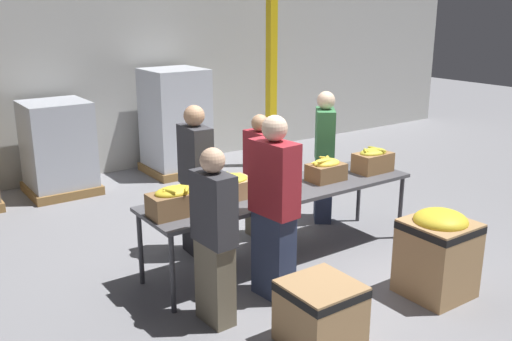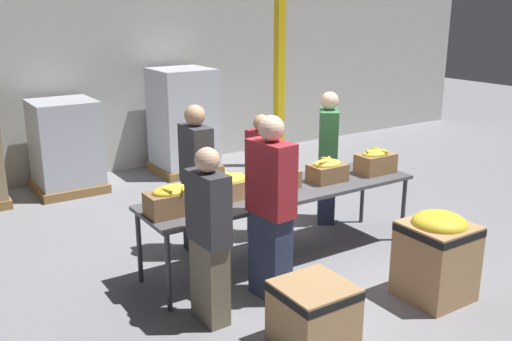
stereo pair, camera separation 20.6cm
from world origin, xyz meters
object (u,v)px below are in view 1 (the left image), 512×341
banana_box_0 (175,201)px  volunteer_4 (196,182)px  volunteer_1 (274,210)px  pallet_stack_1 (58,149)px  volunteer_2 (324,158)px  volunteer_0 (260,177)px  donation_bin_1 (438,250)px  banana_box_1 (229,186)px  support_pillar (272,51)px  banana_box_2 (276,176)px  banana_box_3 (326,169)px  sorting_table (283,193)px  donation_bin_0 (320,311)px  pallet_stack_0 (175,122)px  banana_box_4 (373,160)px  volunteer_3 (214,239)px

banana_box_0 → volunteer_4: bearing=48.6°
volunteer_1 → pallet_stack_1: size_ratio=1.29×
banana_box_0 → volunteer_2: (2.50, 0.70, -0.12)m
volunteer_0 → donation_bin_1: bearing=11.0°
banana_box_1 → support_pillar: size_ratio=0.12×
banana_box_2 → banana_box_3: bearing=-10.1°
banana_box_2 → banana_box_3: banana_box_3 is taller
sorting_table → donation_bin_0: 1.75m
banana_box_0 → pallet_stack_0: pallet_stack_0 is taller
pallet_stack_0 → volunteer_1: bearing=-105.7°
volunteer_0 → pallet_stack_0: (0.48, 3.10, 0.11)m
donation_bin_1 → banana_box_3: bearing=95.2°
banana_box_4 → sorting_table: bearing=176.5°
volunteer_4 → volunteer_2: bearing=92.8°
banana_box_2 → pallet_stack_1: bearing=108.8°
sorting_table → banana_box_4: 1.31m
volunteer_3 → donation_bin_1: size_ratio=1.84×
sorting_table → banana_box_0: bearing=-178.4°
sorting_table → donation_bin_0: sorting_table is taller
volunteer_3 → support_pillar: size_ratio=0.40×
support_pillar → volunteer_0: bearing=-128.9°
volunteer_0 → pallet_stack_0: size_ratio=0.87×
sorting_table → banana_box_4: banana_box_4 is taller
volunteer_0 → donation_bin_1: size_ratio=1.74×
banana_box_0 → banana_box_4: size_ratio=1.09×
banana_box_3 → banana_box_4: (0.69, -0.05, 0.02)m
sorting_table → banana_box_0: size_ratio=6.44×
banana_box_3 → support_pillar: bearing=63.4°
volunteer_3 → volunteer_4: size_ratio=0.94×
banana_box_2 → volunteer_3: volunteer_3 is taller
volunteer_0 → pallet_stack_0: 3.14m
banana_box_3 → volunteer_3: 2.01m
sorting_table → support_pillar: bearing=55.3°
banana_box_0 → banana_box_1: banana_box_0 is taller
donation_bin_0 → volunteer_1: bearing=78.8°
donation_bin_0 → support_pillar: (2.97, 4.70, 1.70)m
banana_box_2 → banana_box_4: (1.32, -0.17, 0.01)m
banana_box_3 → donation_bin_0: size_ratio=0.71×
banana_box_1 → donation_bin_1: (1.36, -1.61, -0.48)m
banana_box_4 → pallet_stack_1: (-2.59, 3.87, -0.28)m
pallet_stack_1 → volunteer_2: bearing=-51.7°
sorting_table → volunteer_1: volunteer_1 is taller
banana_box_3 → volunteer_1: volunteer_1 is taller
volunteer_4 → support_pillar: (2.90, 2.52, 1.15)m
volunteer_2 → sorting_table: bearing=-22.8°
volunteer_1 → volunteer_4: volunteer_1 is taller
volunteer_3 → volunteer_0: bearing=-49.5°
banana_box_2 → donation_bin_1: bearing=-64.3°
pallet_stack_0 → sorting_table: bearing=-99.8°
sorting_table → volunteer_2: 1.36m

